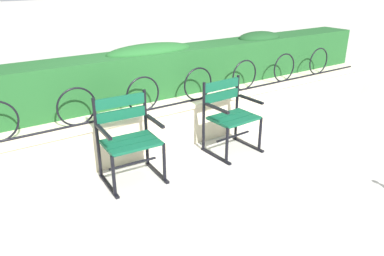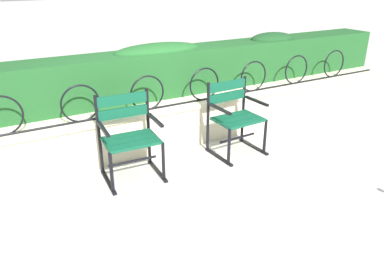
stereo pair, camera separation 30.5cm
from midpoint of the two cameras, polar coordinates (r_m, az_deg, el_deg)
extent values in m
plane|color=#BCB7AD|center=(4.04, 3.16, -7.92)|extent=(60.00, 60.00, 0.00)
cube|color=beige|center=(4.67, -2.95, -0.12)|extent=(8.08, 0.35, 0.50)
cube|color=beige|center=(4.57, -3.02, 3.05)|extent=(8.08, 0.41, 0.05)
cylinder|color=black|center=(4.49, -2.60, 3.22)|extent=(7.53, 0.02, 0.02)
torus|color=black|center=(4.01, -25.17, 1.61)|extent=(0.42, 0.02, 0.42)
torus|color=black|center=(4.12, -14.59, 3.57)|extent=(0.42, 0.02, 0.42)
torus|color=black|center=(4.36, -4.82, 5.28)|extent=(0.42, 0.02, 0.42)
torus|color=black|center=(4.71, 3.75, 6.64)|extent=(0.42, 0.02, 0.42)
torus|color=black|center=(5.16, 11.02, 7.68)|extent=(0.42, 0.02, 0.42)
torus|color=black|center=(5.67, 17.08, 8.45)|extent=(0.42, 0.02, 0.42)
torus|color=black|center=(6.24, 22.11, 9.01)|extent=(0.42, 0.02, 0.42)
cube|color=#1E5123|center=(4.85, -5.39, 8.05)|extent=(7.92, 0.52, 0.58)
ellipsoid|color=#1F5423|center=(4.87, -3.37, 11.65)|extent=(1.17, 0.47, 0.19)
ellipsoid|color=#1A451F|center=(5.92, 13.61, 13.03)|extent=(0.72, 0.47, 0.19)
cube|color=#0F4C33|center=(3.79, -6.34, -2.70)|extent=(0.56, 0.16, 0.03)
cube|color=#0F4C33|center=(3.91, -7.03, -1.93)|extent=(0.56, 0.16, 0.03)
cube|color=#0F4C33|center=(4.03, -7.68, -1.20)|extent=(0.56, 0.16, 0.03)
cube|color=#0F4C33|center=(3.98, -8.44, 4.29)|extent=(0.55, 0.06, 0.11)
cube|color=#0F4C33|center=(4.03, -8.32, 2.31)|extent=(0.55, 0.06, 0.11)
cylinder|color=black|center=(4.20, -4.59, 0.08)|extent=(0.04, 0.04, 0.90)
cylinder|color=black|center=(3.93, -2.15, -5.16)|extent=(0.04, 0.04, 0.44)
cube|color=black|center=(4.19, -3.18, -6.59)|extent=(0.07, 0.52, 0.02)
cube|color=black|center=(3.92, -3.37, 1.19)|extent=(0.06, 0.40, 0.03)
cylinder|color=black|center=(4.05, -11.85, -1.23)|extent=(0.04, 0.04, 0.90)
cylinder|color=black|center=(3.77, -9.87, -6.80)|extent=(0.04, 0.04, 0.44)
cube|color=black|center=(4.04, -10.46, -8.16)|extent=(0.07, 0.52, 0.02)
cube|color=black|center=(3.76, -11.11, -0.18)|extent=(0.06, 0.40, 0.03)
cylinder|color=black|center=(4.01, -6.87, -5.07)|extent=(0.52, 0.06, 0.03)
cube|color=#0F4C33|center=(4.39, 10.13, 0.74)|extent=(0.55, 0.15, 0.03)
cube|color=#0F4C33|center=(4.49, 8.98, 1.29)|extent=(0.55, 0.15, 0.03)
cube|color=#0F4C33|center=(4.59, 7.88, 1.82)|extent=(0.55, 0.15, 0.03)
cube|color=#0F4C33|center=(4.55, 7.29, 6.37)|extent=(0.54, 0.06, 0.11)
cube|color=#0F4C33|center=(4.59, 7.21, 4.72)|extent=(0.54, 0.06, 0.11)
cylinder|color=black|center=(4.83, 9.59, 2.72)|extent=(0.04, 0.04, 0.87)
cylinder|color=black|center=(4.62, 12.90, -1.35)|extent=(0.04, 0.04, 0.44)
cube|color=black|center=(4.83, 11.13, -2.84)|extent=(0.06, 0.52, 0.02)
cube|color=black|center=(4.60, 11.69, 4.01)|extent=(0.05, 0.40, 0.03)
cylinder|color=black|center=(4.51, 4.38, 1.52)|extent=(0.04, 0.04, 0.87)
cylinder|color=black|center=(4.28, 7.68, -2.93)|extent=(0.04, 0.04, 0.44)
cube|color=black|center=(4.50, 6.02, -4.45)|extent=(0.06, 0.52, 0.02)
cube|color=black|center=(4.26, 6.35, 2.85)|extent=(0.05, 0.40, 0.03)
cylinder|color=black|center=(4.58, 8.80, -1.53)|extent=(0.51, 0.05, 0.03)
camera|label=1|loc=(0.15, -87.76, 0.93)|focal=35.10mm
camera|label=2|loc=(0.15, 92.24, -0.93)|focal=35.10mm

